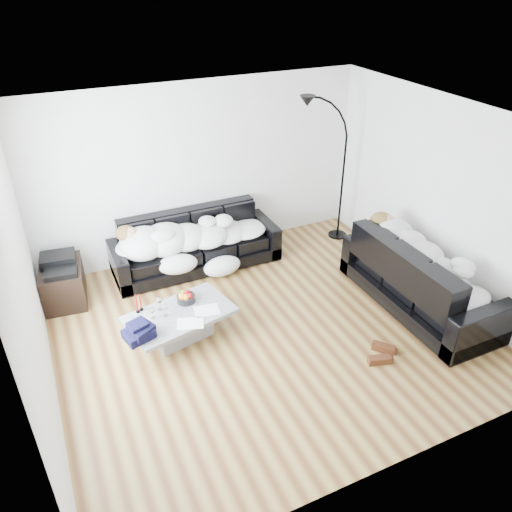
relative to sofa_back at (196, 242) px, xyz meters
name	(u,v)px	position (x,y,z in m)	size (l,w,h in m)	color
ground	(266,329)	(0.29, -1.79, -0.40)	(5.00, 5.00, 0.00)	brown
wall_back	(200,171)	(0.29, 0.46, 0.90)	(5.00, 0.02, 2.60)	silver
wall_left	(28,292)	(-2.21, -1.79, 0.90)	(0.02, 4.50, 2.60)	silver
wall_right	(440,199)	(2.79, -1.79, 0.90)	(0.02, 4.50, 2.60)	silver
ceiling	(269,123)	(0.29, -1.79, 2.20)	(5.00, 5.00, 0.00)	white
sofa_back	(196,242)	(0.00, 0.00, 0.00)	(2.44, 0.85, 0.80)	black
sofa_right	(422,276)	(2.34, -2.18, 0.06)	(2.26, 0.97, 0.91)	black
sleeper_back	(196,230)	(0.00, -0.05, 0.23)	(2.07, 0.71, 0.41)	silver
sleeper_right	(424,263)	(2.34, -2.18, 0.26)	(1.93, 0.82, 0.47)	silver
teal_cushion	(387,235)	(2.28, -1.48, 0.32)	(0.36, 0.30, 0.20)	#0E6659
coffee_table	(181,325)	(-0.72, -1.49, -0.22)	(1.24, 0.72, 0.36)	#939699
fruit_bowl	(186,297)	(-0.57, -1.30, 0.03)	(0.23, 0.23, 0.14)	white
wine_glass_a	(159,304)	(-0.91, -1.33, 0.05)	(0.07, 0.07, 0.17)	white
wine_glass_b	(152,313)	(-1.03, -1.46, 0.04)	(0.06, 0.06, 0.15)	white
wine_glass_c	(165,310)	(-0.88, -1.48, 0.05)	(0.07, 0.07, 0.17)	white
candle_left	(137,304)	(-1.16, -1.27, 0.09)	(0.05, 0.05, 0.25)	maroon
candle_right	(141,302)	(-1.11, -1.25, 0.08)	(0.04, 0.04, 0.22)	maroon
newspaper_a	(207,310)	(-0.41, -1.59, -0.03)	(0.30, 0.23, 0.01)	silver
newspaper_b	(190,323)	(-0.67, -1.74, -0.03)	(0.31, 0.22, 0.01)	silver
navy_jacket	(142,326)	(-1.21, -1.76, 0.13)	(0.34, 0.28, 0.17)	black
shoes	(381,354)	(1.27, -2.83, -0.35)	(0.44, 0.32, 0.10)	#472311
av_cabinet	(64,283)	(-1.90, -0.09, -0.14)	(0.52, 0.76, 0.52)	black
stereo	(59,263)	(-1.90, -0.09, 0.19)	(0.44, 0.34, 0.13)	black
floor_lamp	(343,177)	(2.44, -0.10, 0.64)	(0.76, 0.30, 2.08)	black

